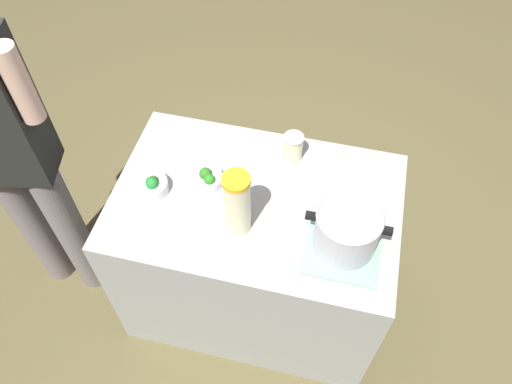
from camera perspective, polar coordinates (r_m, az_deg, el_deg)
ground_plane at (r=2.76m, az=0.00°, el=-11.33°), size 8.00×8.00×0.00m
counter_slab at (r=2.38m, az=0.00°, el=-6.89°), size 1.16×0.76×0.85m
dish_cloth at (r=1.94m, az=9.80°, el=-5.86°), size 0.28×0.32×0.01m
cooking_pot at (r=1.85m, az=10.23°, el=-4.25°), size 0.31×0.24×0.19m
lemonade_pitcher at (r=1.84m, az=-2.14°, el=-1.30°), size 0.10×0.10×0.29m
mason_jar at (r=2.13m, az=4.20°, el=5.11°), size 0.09×0.09×0.12m
broccoli_bowl_front at (r=2.07m, az=-11.68°, el=0.76°), size 0.13×0.13×0.09m
broccoli_bowl_center at (r=2.07m, az=-5.58°, el=1.55°), size 0.13×0.13×0.08m
person_cook at (r=2.24m, az=-25.91°, el=3.48°), size 0.50×0.27×1.74m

